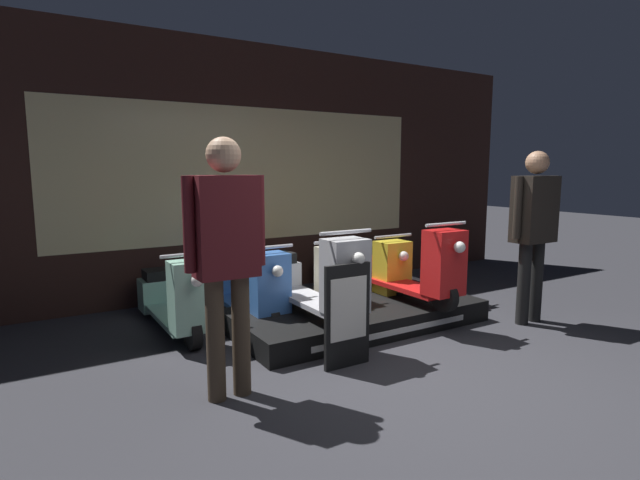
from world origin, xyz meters
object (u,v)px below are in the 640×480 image
Objects in this scene: scooter_backrow_2 at (308,281)px; scooter_backrow_4 at (410,267)px; scooter_backrow_1 at (246,289)px; price_sign_board at (347,315)px; scooter_display_right at (405,268)px; person_left_browsing at (226,246)px; scooter_backrow_0 at (174,299)px; person_right_browsing at (534,221)px; scooter_display_left at (312,281)px; scooter_backrow_3 at (362,274)px.

scooter_backrow_2 is 1.00× the size of scooter_backrow_4.
price_sign_board is at bearing -83.29° from scooter_backrow_1.
scooter_backrow_1 is 0.77m from scooter_backrow_2.
scooter_display_right reaches higher than scooter_backrow_1.
scooter_backrow_4 is 2.69m from price_sign_board.
scooter_backrow_4 is 3.65m from person_left_browsing.
scooter_backrow_0 is 1.55m from scooter_backrow_2.
scooter_backrow_1 is 3.11m from person_right_browsing.
scooter_backrow_0 reaches higher than price_sign_board.
scooter_display_right reaches higher than scooter_backrow_0.
scooter_backrow_2 is (0.45, 0.85, -0.22)m from scooter_display_left.
scooter_backrow_0 is 1.00× the size of scooter_backrow_4.
person_left_browsing is at bearing -179.22° from price_sign_board.
scooter_display_left is 1.51m from scooter_backrow_3.
scooter_display_right is 1.00× the size of scooter_backrow_2.
person_left_browsing is (-2.33, -0.80, 0.54)m from scooter_display_right.
scooter_display_right is at bearing -93.66° from scooter_backrow_3.
scooter_backrow_0 is at bearing 180.00° from scooter_backrow_3.
person_left_browsing is 1.02× the size of person_right_browsing.
price_sign_board is (0.19, -1.64, 0.10)m from scooter_backrow_1.
scooter_display_right is 1.00× the size of scooter_backrow_4.
scooter_backrow_1 is at bearing 180.00° from scooter_backrow_2.
scooter_backrow_0 and scooter_backrow_3 have the same top height.
scooter_backrow_0 is 1.91m from price_sign_board.
scooter_display_right is 1.73m from scooter_backrow_1.
scooter_backrow_2 is at bearing 136.57° from person_right_browsing.
price_sign_board is (0.97, -1.64, 0.10)m from scooter_backrow_0.
person_right_browsing reaches higher than scooter_backrow_2.
scooter_backrow_4 is (0.77, 0.00, 0.00)m from scooter_backrow_3.
person_right_browsing is at bearing -33.28° from scooter_backrow_1.
person_left_browsing reaches higher than scooter_backrow_4.
scooter_display_right is at bearing 31.29° from price_sign_board.
scooter_backrow_1 is at bearing 146.72° from person_right_browsing.
person_right_browsing reaches higher than scooter_backrow_1.
scooter_backrow_4 is at bearing 27.69° from person_left_browsing.
person_left_browsing is at bearing -160.97° from scooter_display_right.
price_sign_board is at bearing -148.71° from scooter_display_right.
scooter_backrow_0 is at bearing 87.77° from person_left_browsing.
scooter_display_left and scooter_display_right have the same top height.
person_right_browsing is (3.36, 0.00, -0.01)m from person_left_browsing.
scooter_display_left is 1.00× the size of scooter_backrow_0.
scooter_display_right is (1.17, 0.00, 0.00)m from scooter_display_left.
person_left_browsing reaches higher than price_sign_board.
scooter_display_left is 0.92× the size of person_left_browsing.
scooter_backrow_0 is 1.82m from person_left_browsing.
scooter_display_right is at bearing 19.03° from person_left_browsing.
scooter_backrow_1 reaches higher than price_sign_board.
scooter_backrow_2 and scooter_backrow_3 have the same top height.
scooter_backrow_3 is (0.05, 0.85, -0.22)m from scooter_display_right.
person_right_browsing reaches higher than scooter_backrow_3.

